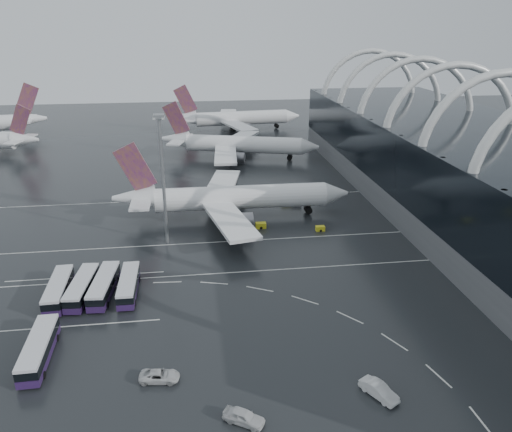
{
  "coord_description": "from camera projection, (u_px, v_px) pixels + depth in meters",
  "views": [
    {
      "loc": [
        -4.06,
        -83.77,
        43.42
      ],
      "look_at": [
        8.39,
        8.11,
        7.0
      ],
      "focal_mm": 35.0,
      "sensor_mm": 36.0,
      "label": 1
    }
  ],
  "objects": [
    {
      "name": "airliner_gate_b",
      "position": [
        236.0,
        145.0,
        166.91
      ],
      "size": [
        53.04,
        47.04,
        18.71
      ],
      "rotation": [
        0.0,
        0.0,
        -0.28
      ],
      "color": "white",
      "rests_on": "ground"
    },
    {
      "name": "gse_cart_belly_e",
      "position": [
        286.0,
        201.0,
        126.66
      ],
      "size": [
        2.39,
        1.41,
        1.3
      ],
      "primitive_type": "cube",
      "color": "yellow",
      "rests_on": "ground"
    },
    {
      "name": "van_curve_a",
      "position": [
        160.0,
        376.0,
        64.25
      ],
      "size": [
        5.43,
        3.01,
        1.44
      ],
      "primitive_type": "imported",
      "rotation": [
        0.0,
        0.0,
        1.45
      ],
      "color": "silver",
      "rests_on": "ground"
    },
    {
      "name": "bus_row_near_b",
      "position": [
        82.0,
        287.0,
        83.57
      ],
      "size": [
        3.95,
        12.81,
        3.1
      ],
      "rotation": [
        0.0,
        0.0,
        1.48
      ],
      "color": "#291440",
      "rests_on": "ground"
    },
    {
      "name": "airliner_main",
      "position": [
        229.0,
        198.0,
        116.42
      ],
      "size": [
        55.08,
        48.5,
        18.72
      ],
      "rotation": [
        0.0,
        0.0,
        -0.01
      ],
      "color": "white",
      "rests_on": "ground"
    },
    {
      "name": "terminal",
      "position": [
        476.0,
        171.0,
        115.66
      ],
      "size": [
        42.0,
        160.0,
        34.9
      ],
      "color": "#5D5F62",
      "rests_on": "ground"
    },
    {
      "name": "ground",
      "position": [
        218.0,
        268.0,
        93.65
      ],
      "size": [
        420.0,
        420.0,
        0.0
      ],
      "primitive_type": "plane",
      "color": "black",
      "rests_on": "ground"
    },
    {
      "name": "bus_bay_line_north",
      "position": [
        86.0,
        277.0,
        90.65
      ],
      "size": [
        28.0,
        0.25,
        0.01
      ],
      "primitive_type": "cube",
      "color": "silver",
      "rests_on": "ground"
    },
    {
      "name": "gse_cart_belly_a",
      "position": [
        320.0,
        228.0,
        110.28
      ],
      "size": [
        1.98,
        1.17,
        1.08
      ],
      "primitive_type": "cube",
      "color": "yellow",
      "rests_on": "ground"
    },
    {
      "name": "gse_cart_belly_c",
      "position": [
        261.0,
        225.0,
        111.68
      ],
      "size": [
        2.29,
        1.36,
        1.25
      ],
      "primitive_type": "cube",
      "color": "yellow",
      "rests_on": "ground"
    },
    {
      "name": "lane_marking_near",
      "position": [
        218.0,
        273.0,
        91.8
      ],
      "size": [
        120.0,
        0.25,
        0.01
      ],
      "primitive_type": "cube",
      "color": "silver",
      "rests_on": "ground"
    },
    {
      "name": "floodlight_mast",
      "position": [
        162.0,
        165.0,
        98.61
      ],
      "size": [
        2.05,
        2.05,
        26.76
      ],
      "color": "gray",
      "rests_on": "ground"
    },
    {
      "name": "gse_cart_belly_b",
      "position": [
        296.0,
        202.0,
        126.3
      ],
      "size": [
        2.44,
        1.44,
        1.33
      ],
      "primitive_type": "cube",
      "color": "slate",
      "rests_on": "ground"
    },
    {
      "name": "bus_row_near_d",
      "position": [
        129.0,
        285.0,
        84.47
      ],
      "size": [
        2.98,
        12.31,
        3.03
      ],
      "rotation": [
        0.0,
        0.0,
        1.57
      ],
      "color": "#291440",
      "rests_on": "ground"
    },
    {
      "name": "van_curve_c",
      "position": [
        379.0,
        390.0,
        61.53
      ],
      "size": [
        4.2,
        5.46,
        1.73
      ],
      "primitive_type": "imported",
      "rotation": [
        0.0,
        0.0,
        0.52
      ],
      "color": "silver",
      "rests_on": "ground"
    },
    {
      "name": "bus_row_far_b",
      "position": [
        39.0,
        349.0,
        67.89
      ],
      "size": [
        3.29,
        12.92,
        3.17
      ],
      "rotation": [
        0.0,
        0.0,
        1.59
      ],
      "color": "#291440",
      "rests_on": "ground"
    },
    {
      "name": "lane_marking_far",
      "position": [
        208.0,
        198.0,
        130.54
      ],
      "size": [
        120.0,
        0.25,
        0.01
      ],
      "primitive_type": "cube",
      "color": "silver",
      "rests_on": "ground"
    },
    {
      "name": "airliner_gate_c",
      "position": [
        235.0,
        119.0,
        209.92
      ],
      "size": [
        54.69,
        50.29,
        19.47
      ],
      "rotation": [
        0.0,
        0.0,
        0.08
      ],
      "color": "white",
      "rests_on": "ground"
    },
    {
      "name": "bus_bay_line_south",
      "position": [
        67.0,
        326.0,
        75.89
      ],
      "size": [
        28.0,
        0.25,
        0.01
      ],
      "primitive_type": "cube",
      "color": "silver",
      "rests_on": "ground"
    },
    {
      "name": "lane_marking_mid",
      "position": [
        214.0,
        242.0,
        104.71
      ],
      "size": [
        120.0,
        0.25,
        0.01
      ],
      "primitive_type": "cube",
      "color": "silver",
      "rests_on": "ground"
    },
    {
      "name": "bus_row_near_a",
      "position": [
        58.0,
        290.0,
        82.84
      ],
      "size": [
        3.34,
        12.86,
        3.15
      ],
      "rotation": [
        0.0,
        0.0,
        1.6
      ],
      "color": "#291440",
      "rests_on": "ground"
    },
    {
      "name": "van_curve_b",
      "position": [
        244.0,
        417.0,
        57.44
      ],
      "size": [
        5.28,
        4.3,
        1.69
      ],
      "primitive_type": "imported",
      "rotation": [
        0.0,
        0.0,
        1.02
      ],
      "color": "silver",
      "rests_on": "ground"
    },
    {
      "name": "bus_row_near_c",
      "position": [
        104.0,
        286.0,
        84.11
      ],
      "size": [
        3.96,
        13.02,
        3.16
      ],
      "rotation": [
        0.0,
        0.0,
        1.49
      ],
      "color": "#291440",
      "rests_on": "ground"
    }
  ]
}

